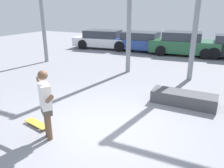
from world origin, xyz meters
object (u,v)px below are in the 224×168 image
parked_car_green (183,44)px  skateboard (37,124)px  grind_box (183,98)px  parked_car_white (104,40)px  parked_car_blue (142,42)px  skateboarder (46,102)px

parked_car_green → skateboard: bearing=-103.5°
grind_box → parked_car_green: parked_car_green is taller
parked_car_white → parked_car_blue: parked_car_white is taller
parked_car_green → parked_car_white: bearing=176.9°
skateboard → parked_car_green: parked_car_green is taller
skateboarder → parked_car_white: skateboarder is taller
skateboard → grind_box: size_ratio=0.42×
skateboard → parked_car_white: (-3.57, 10.55, 0.56)m
grind_box → parked_car_white: bearing=130.8°
parked_car_blue → grind_box: bearing=-63.4°
parked_car_blue → skateboarder: bearing=-82.2°
skateboard → skateboarder: bearing=-11.2°
skateboard → parked_car_white: 11.15m
parked_car_white → parked_car_green: (5.46, 0.03, 0.05)m
skateboarder → parked_car_blue: (-1.43, 10.97, -0.24)m
skateboard → parked_car_green: (1.89, 10.58, 0.61)m
skateboarder → parked_car_green: 10.92m
skateboard → grind_box: bearing=55.4°
grind_box → parked_car_blue: size_ratio=0.44×
skateboarder → parked_car_green: (1.27, 10.84, -0.19)m
skateboarder → parked_car_green: bearing=120.0°
skateboarder → skateboard: size_ratio=1.99×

